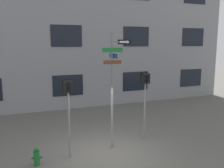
{
  "coord_description": "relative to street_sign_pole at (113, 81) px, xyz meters",
  "views": [
    {
      "loc": [
        -3.16,
        -8.45,
        4.22
      ],
      "look_at": [
        0.37,
        0.45,
        2.63
      ],
      "focal_mm": 40.0,
      "sensor_mm": 36.0,
      "label": 1
    }
  ],
  "objects": [
    {
      "name": "fire_hydrant",
      "position": [
        -3.03,
        -0.38,
        -2.41
      ],
      "size": [
        0.36,
        0.2,
        0.67
      ],
      "color": "#196028",
      "rests_on": "ground_plane"
    },
    {
      "name": "ground_plane",
      "position": [
        -0.43,
        -0.44,
        -2.74
      ],
      "size": [
        60.0,
        60.0,
        0.0
      ],
      "primitive_type": "plane",
      "color": "#595651"
    },
    {
      "name": "building_facade",
      "position": [
        -0.43,
        6.96,
        3.45
      ],
      "size": [
        24.0,
        0.63,
        12.37
      ],
      "color": "gray",
      "rests_on": "ground_plane"
    },
    {
      "name": "pedestrian_signal_left",
      "position": [
        -1.83,
        -0.2,
        -0.45
      ],
      "size": [
        0.36,
        0.4,
        2.92
      ],
      "color": "slate",
      "rests_on": "ground_plane"
    },
    {
      "name": "street_sign_pole",
      "position": [
        0.0,
        0.0,
        0.0
      ],
      "size": [
        1.2,
        0.79,
        4.62
      ],
      "color": "slate",
      "rests_on": "ground_plane"
    },
    {
      "name": "pedestrian_signal_right",
      "position": [
        1.63,
        0.37,
        -0.41
      ],
      "size": [
        0.37,
        0.4,
        2.97
      ],
      "color": "slate",
      "rests_on": "ground_plane"
    }
  ]
}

